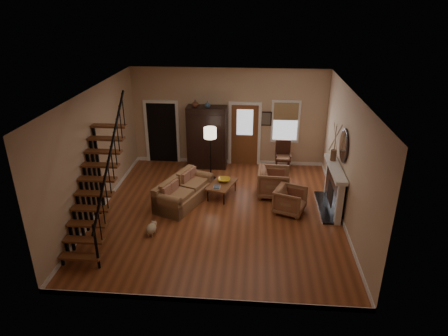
# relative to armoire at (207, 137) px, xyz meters

# --- Properties ---
(room) EXTENTS (7.00, 7.33, 3.30)m
(room) POSITION_rel_armoire_xyz_m (0.29, -1.39, 0.46)
(room) COLOR brown
(room) RESTS_ON ground
(staircase) EXTENTS (0.94, 2.80, 3.20)m
(staircase) POSITION_rel_armoire_xyz_m (-2.08, -4.45, 0.55)
(staircase) COLOR brown
(staircase) RESTS_ON ground
(fireplace) EXTENTS (0.33, 1.95, 2.30)m
(fireplace) POSITION_rel_armoire_xyz_m (3.83, -2.65, -0.31)
(fireplace) COLOR black
(fireplace) RESTS_ON ground
(armoire) EXTENTS (1.30, 0.60, 2.10)m
(armoire) POSITION_rel_armoire_xyz_m (0.00, 0.00, 0.00)
(armoire) COLOR black
(armoire) RESTS_ON ground
(vase_a) EXTENTS (0.24, 0.24, 0.25)m
(vase_a) POSITION_rel_armoire_xyz_m (-0.35, -0.10, 1.17)
(vase_a) COLOR #4C2619
(vase_a) RESTS_ON armoire
(vase_b) EXTENTS (0.20, 0.20, 0.21)m
(vase_b) POSITION_rel_armoire_xyz_m (0.05, -0.10, 1.16)
(vase_b) COLOR #334C60
(vase_b) RESTS_ON armoire
(sofa) EXTENTS (1.51, 2.14, 0.73)m
(sofa) POSITION_rel_armoire_xyz_m (-0.33, -2.66, -0.68)
(sofa) COLOR #996C45
(sofa) RESTS_ON ground
(coffee_table) EXTENTS (0.90, 1.19, 0.41)m
(coffee_table) POSITION_rel_armoire_xyz_m (0.69, -2.18, -0.85)
(coffee_table) COLOR brown
(coffee_table) RESTS_ON ground
(bowl) EXTENTS (0.36, 0.36, 0.09)m
(bowl) POSITION_rel_armoire_xyz_m (0.74, -2.03, -0.60)
(bowl) COLOR gold
(bowl) RESTS_ON coffee_table
(books) EXTENTS (0.19, 0.27, 0.05)m
(books) POSITION_rel_armoire_xyz_m (0.57, -2.48, -0.62)
(books) COLOR beige
(books) RESTS_ON coffee_table
(armchair_left) EXTENTS (1.00, 0.99, 0.71)m
(armchair_left) POSITION_rel_armoire_xyz_m (2.61, -2.97, -0.69)
(armchair_left) COLOR brown
(armchair_left) RESTS_ON ground
(armchair_right) EXTENTS (0.97, 0.94, 0.84)m
(armchair_right) POSITION_rel_armoire_xyz_m (2.19, -2.01, -0.63)
(armchair_right) COLOR brown
(armchair_right) RESTS_ON ground
(floor_lamp) EXTENTS (0.50, 0.50, 1.72)m
(floor_lamp) POSITION_rel_armoire_xyz_m (0.23, -1.02, -0.19)
(floor_lamp) COLOR black
(floor_lamp) RESTS_ON ground
(side_chair) EXTENTS (0.54, 0.54, 1.02)m
(side_chair) POSITION_rel_armoire_xyz_m (2.55, -0.20, -0.54)
(side_chair) COLOR #371B11
(side_chair) RESTS_ON ground
(dog) EXTENTS (0.28, 0.43, 0.29)m
(dog) POSITION_rel_armoire_xyz_m (-0.86, -4.37, -0.90)
(dog) COLOR #C9B189
(dog) RESTS_ON ground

